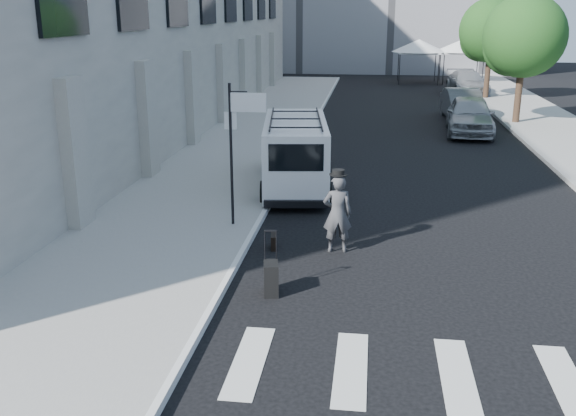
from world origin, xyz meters
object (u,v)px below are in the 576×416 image
(businessman, at_px, (337,214))
(suitcase, at_px, (271,278))
(parked_car_a, at_px, (470,115))
(parked_car_b, at_px, (463,105))
(briefcase, at_px, (274,241))
(cargo_van, at_px, (295,153))
(parked_car_c, at_px, (467,83))

(businessman, bearing_deg, suitcase, 57.53)
(parked_car_a, distance_m, parked_car_b, 3.75)
(parked_car_a, bearing_deg, parked_car_b, 91.94)
(briefcase, height_order, parked_car_b, parked_car_b)
(cargo_van, height_order, parked_car_c, cargo_van)
(cargo_van, distance_m, parked_car_c, 25.57)
(parked_car_b, bearing_deg, parked_car_a, -95.49)
(businessman, distance_m, cargo_van, 5.57)
(briefcase, height_order, suitcase, suitcase)
(businessman, xyz_separation_m, parked_car_b, (5.14, 19.06, -0.14))
(briefcase, xyz_separation_m, parked_car_b, (6.60, 19.06, 0.60))
(businessman, xyz_separation_m, cargo_van, (-1.60, 5.34, 0.20))
(cargo_van, height_order, parked_car_b, cargo_van)
(cargo_van, distance_m, parked_car_a, 11.95)
(businessman, relative_size, parked_car_c, 0.35)
(businessman, distance_m, briefcase, 1.64)
(cargo_van, relative_size, parked_car_c, 1.12)
(suitcase, distance_m, cargo_van, 7.87)
(briefcase, distance_m, suitcase, 2.51)
(suitcase, relative_size, parked_car_b, 0.27)
(businessman, relative_size, cargo_van, 0.31)
(briefcase, relative_size, cargo_van, 0.08)
(cargo_van, bearing_deg, businessman, -80.56)
(cargo_van, relative_size, parked_car_b, 1.24)
(briefcase, bearing_deg, parked_car_b, 62.82)
(businessman, height_order, cargo_van, cargo_van)
(suitcase, bearing_deg, businessman, 55.30)
(parked_car_a, bearing_deg, briefcase, -108.31)
(businessman, xyz_separation_m, briefcase, (-1.46, 0.00, -0.73))
(businessman, relative_size, suitcase, 1.45)
(parked_car_a, bearing_deg, suitcase, -104.44)
(briefcase, xyz_separation_m, cargo_van, (-0.14, 5.34, 0.94))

